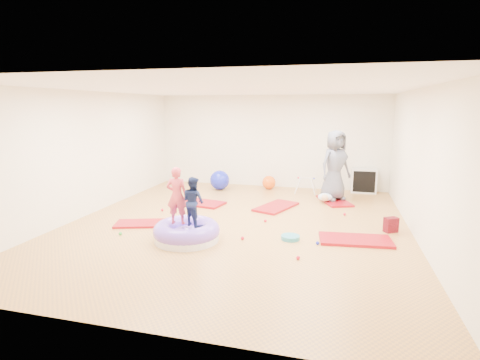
# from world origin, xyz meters

# --- Properties ---
(room) EXTENTS (7.01, 8.01, 2.81)m
(room) POSITION_xyz_m (0.00, 0.00, 1.40)
(room) COLOR #C78E3E
(room) RESTS_ON ground
(gym_mat_front_left) EXTENTS (1.23, 0.86, 0.05)m
(gym_mat_front_left) POSITION_xyz_m (-1.92, -0.52, 0.02)
(gym_mat_front_left) COLOR #A41313
(gym_mat_front_left) RESTS_ON ground
(gym_mat_mid_left) EXTENTS (1.42, 0.91, 0.05)m
(gym_mat_mid_left) POSITION_xyz_m (-1.39, 1.40, 0.03)
(gym_mat_mid_left) COLOR #A41313
(gym_mat_mid_left) RESTS_ON ground
(gym_mat_center_back) EXTENTS (1.05, 1.41, 0.05)m
(gym_mat_center_back) POSITION_xyz_m (0.61, 1.51, 0.03)
(gym_mat_center_back) COLOR #A41313
(gym_mat_center_back) RESTS_ON ground
(gym_mat_right) EXTENTS (1.36, 0.78, 0.05)m
(gym_mat_right) POSITION_xyz_m (2.40, -0.44, 0.03)
(gym_mat_right) COLOR #A41313
(gym_mat_right) RESTS_ON ground
(gym_mat_rear_right) EXTENTS (1.00, 1.33, 0.05)m
(gym_mat_rear_right) POSITION_xyz_m (1.99, 2.48, 0.02)
(gym_mat_rear_right) COLOR #A41313
(gym_mat_rear_right) RESTS_ON ground
(inflatable_cushion) EXTENTS (1.24, 1.24, 0.39)m
(inflatable_cushion) POSITION_xyz_m (-0.65, -1.17, 0.15)
(inflatable_cushion) COLOR silver
(inflatable_cushion) RESTS_ON ground
(child_pink) EXTENTS (0.42, 0.30, 1.07)m
(child_pink) POSITION_xyz_m (-0.82, -1.16, 0.89)
(child_pink) COLOR #D53F4C
(child_pink) RESTS_ON inflatable_cushion
(child_navy) EXTENTS (0.55, 0.51, 0.91)m
(child_navy) POSITION_xyz_m (-0.49, -1.18, 0.81)
(child_navy) COLOR #15204A
(child_navy) RESTS_ON inflatable_cushion
(adult_caregiver) EXTENTS (1.05, 1.02, 1.81)m
(adult_caregiver) POSITION_xyz_m (1.96, 2.56, 0.96)
(adult_caregiver) COLOR #535767
(adult_caregiver) RESTS_ON gym_mat_rear_right
(infant) EXTENTS (0.37, 0.37, 0.22)m
(infant) POSITION_xyz_m (1.75, 2.26, 0.16)
(infant) COLOR silver
(infant) RESTS_ON gym_mat_rear_right
(ball_pit_balls) EXTENTS (4.30, 2.87, 0.07)m
(ball_pit_balls) POSITION_xyz_m (0.26, -0.43, 0.03)
(ball_pit_balls) COLOR green
(ball_pit_balls) RESTS_ON ground
(exercise_ball_blue) EXTENTS (0.58, 0.58, 0.58)m
(exercise_ball_blue) POSITION_xyz_m (-1.37, 3.14, 0.29)
(exercise_ball_blue) COLOR #1721C7
(exercise_ball_blue) RESTS_ON ground
(exercise_ball_orange) EXTENTS (0.40, 0.40, 0.40)m
(exercise_ball_orange) POSITION_xyz_m (0.05, 3.59, 0.20)
(exercise_ball_orange) COLOR #FD5D10
(exercise_ball_orange) RESTS_ON ground
(infant_play_gym) EXTENTS (0.60, 0.57, 0.46)m
(infant_play_gym) POSITION_xyz_m (1.18, 3.29, 0.31)
(infant_play_gym) COLOR white
(infant_play_gym) RESTS_ON ground
(cube_shelf) EXTENTS (0.70, 0.35, 0.70)m
(cube_shelf) POSITION_xyz_m (2.79, 3.79, 0.35)
(cube_shelf) COLOR white
(cube_shelf) RESTS_ON ground
(balance_disc) EXTENTS (0.35, 0.35, 0.08)m
(balance_disc) POSITION_xyz_m (1.22, -0.64, 0.04)
(balance_disc) COLOR teal
(balance_disc) RESTS_ON ground
(backpack) EXTENTS (0.30, 0.27, 0.30)m
(backpack) POSITION_xyz_m (3.10, 0.29, 0.15)
(backpack) COLOR maroon
(backpack) RESTS_ON ground
(yellow_toy) EXTENTS (0.22, 0.22, 0.03)m
(yellow_toy) POSITION_xyz_m (-0.42, -1.03, 0.02)
(yellow_toy) COLOR #FFAE09
(yellow_toy) RESTS_ON ground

